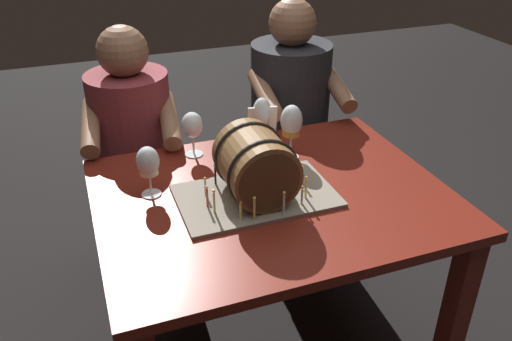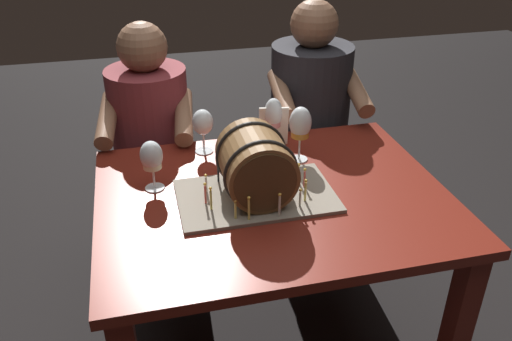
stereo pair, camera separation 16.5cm
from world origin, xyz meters
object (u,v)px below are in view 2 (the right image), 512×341
(barrel_cake, at_px, (256,169))
(menu_card, at_px, (274,126))
(wine_glass_white, at_px, (152,158))
(wine_glass_rose, at_px, (273,116))
(person_seated_left, at_px, (155,164))
(person_seated_right, at_px, (308,140))
(wine_glass_amber, at_px, (300,125))
(dining_table, at_px, (273,223))
(wine_glass_empty, at_px, (203,123))

(barrel_cake, xyz_separation_m, menu_card, (0.15, 0.35, -0.03))
(wine_glass_white, distance_m, menu_card, 0.51)
(wine_glass_rose, distance_m, person_seated_left, 0.64)
(menu_card, distance_m, person_seated_right, 0.49)
(wine_glass_amber, height_order, wine_glass_white, wine_glass_amber)
(dining_table, height_order, barrel_cake, barrel_cake)
(dining_table, distance_m, barrel_cake, 0.23)
(barrel_cake, bearing_deg, wine_glass_white, 156.88)
(wine_glass_rose, bearing_deg, person_seated_right, 51.52)
(dining_table, bearing_deg, wine_glass_rose, 74.95)
(wine_glass_empty, bearing_deg, wine_glass_amber, -23.80)
(wine_glass_white, xyz_separation_m, wine_glass_empty, (0.20, 0.22, 0.00))
(dining_table, xyz_separation_m, wine_glass_amber, (0.15, 0.20, 0.26))
(wine_glass_white, bearing_deg, wine_glass_empty, 48.31)
(wine_glass_rose, xyz_separation_m, person_seated_left, (-0.45, 0.33, -0.33))
(wine_glass_empty, relative_size, person_seated_right, 0.14)
(dining_table, height_order, person_seated_left, person_seated_left)
(wine_glass_white, height_order, wine_glass_rose, wine_glass_rose)
(person_seated_left, bearing_deg, wine_glass_empty, -60.63)
(dining_table, relative_size, person_seated_left, 0.99)
(wine_glass_amber, relative_size, person_seated_right, 0.17)
(wine_glass_amber, xyz_separation_m, wine_glass_rose, (-0.06, 0.13, -0.01))
(wine_glass_empty, height_order, person_seated_left, person_seated_left)
(person_seated_right, bearing_deg, dining_table, -117.85)
(wine_glass_empty, relative_size, person_seated_left, 0.15)
(person_seated_left, bearing_deg, wine_glass_amber, -42.51)
(barrel_cake, bearing_deg, wine_glass_empty, 107.66)
(menu_card, bearing_deg, person_seated_right, 62.57)
(barrel_cake, height_order, wine_glass_empty, barrel_cake)
(person_seated_left, height_order, person_seated_right, person_seated_right)
(barrel_cake, relative_size, menu_card, 3.14)
(barrel_cake, relative_size, person_seated_right, 0.42)
(barrel_cake, relative_size, person_seated_left, 0.44)
(dining_table, height_order, person_seated_right, person_seated_right)
(wine_glass_amber, height_order, wine_glass_empty, wine_glass_amber)
(menu_card, xyz_separation_m, person_seated_left, (-0.45, 0.33, -0.28))
(wine_glass_white, relative_size, menu_card, 1.08)
(wine_glass_amber, relative_size, wine_glass_empty, 1.22)
(wine_glass_empty, bearing_deg, menu_card, -2.08)
(menu_card, bearing_deg, wine_glass_rose, 167.47)
(wine_glass_rose, bearing_deg, wine_glass_empty, 178.05)
(wine_glass_white, xyz_separation_m, menu_card, (0.47, 0.21, -0.04))
(wine_glass_amber, xyz_separation_m, menu_card, (-0.06, 0.13, -0.06))
(wine_glass_white, distance_m, wine_glass_empty, 0.30)
(dining_table, bearing_deg, barrel_cake, -170.98)
(wine_glass_empty, bearing_deg, person_seated_right, 31.33)
(wine_glass_white, relative_size, wine_glass_empty, 1.02)
(wine_glass_rose, xyz_separation_m, person_seated_right, (0.26, 0.33, -0.29))
(barrel_cake, distance_m, wine_glass_rose, 0.38)
(wine_glass_rose, height_order, menu_card, wine_glass_rose)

